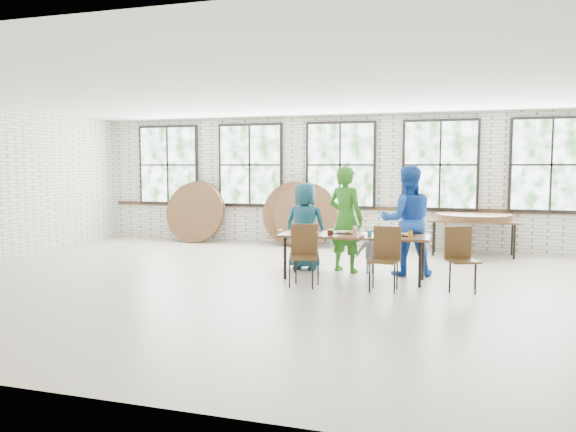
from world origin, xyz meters
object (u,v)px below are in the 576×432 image
chair_near_right (386,253)px  dining_table (354,238)px  storage_table (473,223)px  chair_near_left (304,250)px

chair_near_right → dining_table: bearing=141.2°
dining_table → chair_near_right: size_ratio=2.56×
dining_table → storage_table: 3.69m
storage_table → chair_near_left: bearing=-122.3°
chair_near_right → storage_table: size_ratio=0.52×
dining_table → chair_near_left: size_ratio=2.56×
chair_near_left → chair_near_right: (1.25, 0.05, 0.00)m
chair_near_left → chair_near_right: size_ratio=1.00×
chair_near_left → chair_near_right: 1.25m
dining_table → chair_near_right: (0.59, -0.61, -0.13)m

